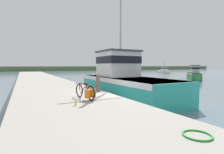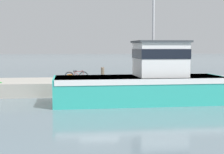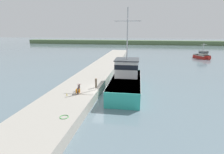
% 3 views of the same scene
% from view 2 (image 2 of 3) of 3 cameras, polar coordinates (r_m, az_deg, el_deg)
% --- Properties ---
extents(ground_plane, '(320.00, 320.00, 0.00)m').
position_cam_2_polar(ground_plane, '(22.53, -2.33, -3.58)').
color(ground_plane, slate).
extents(dock_pier, '(4.96, 80.00, 0.94)m').
position_cam_2_polar(dock_pier, '(25.54, -2.92, -1.51)').
color(dock_pier, '#A39E93').
rests_on(dock_pier, ground_plane).
extents(fishing_boat_main, '(3.57, 12.02, 9.63)m').
position_cam_2_polar(fishing_boat_main, '(20.74, 6.06, -0.63)').
color(fishing_boat_main, teal).
rests_on(fishing_boat_main, ground_plane).
extents(bicycle_touring, '(0.64, 1.70, 0.74)m').
position_cam_2_polar(bicycle_touring, '(24.71, -6.29, 0.13)').
color(bicycle_touring, black).
rests_on(bicycle_touring, dock_pier).
extents(mooring_post, '(0.23, 0.23, 1.04)m').
position_cam_2_polar(mooring_post, '(23.43, -1.58, 0.35)').
color(mooring_post, brown).
rests_on(mooring_post, dock_pier).
extents(water_bottle_on_curb, '(0.07, 0.07, 0.21)m').
position_cam_2_polar(water_bottle_on_curb, '(25.54, -8.65, -0.27)').
color(water_bottle_on_curb, yellow).
rests_on(water_bottle_on_curb, dock_pier).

